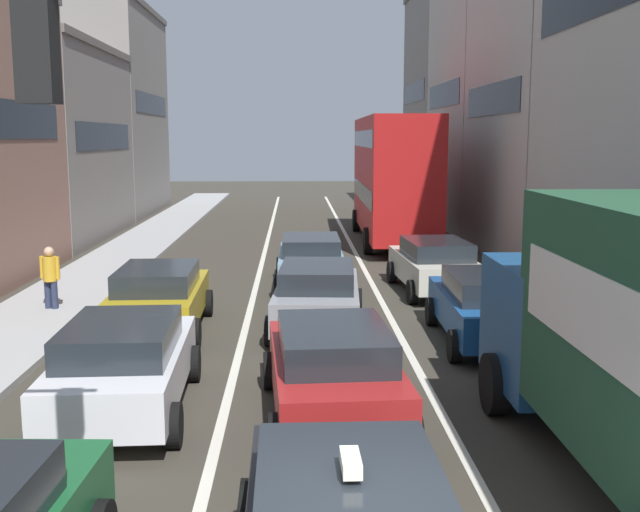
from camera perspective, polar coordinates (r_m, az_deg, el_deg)
name	(u,v)px	position (r m, az deg, el deg)	size (l,w,h in m)	color
sidewalk_left	(110,265)	(26.16, -15.46, -0.68)	(2.60, 64.00, 0.14)	#A5A5A5
lane_stripe_left	(261,266)	(25.47, -4.44, -0.79)	(0.16, 60.00, 0.01)	silver
lane_stripe_right	(362,266)	(25.55, 3.20, -0.74)	(0.16, 60.00, 0.01)	silver
building_row_right	(577,94)	(30.30, 18.66, 11.42)	(7.20, 43.90, 14.03)	gray
sedan_centre_lane_second	(333,369)	(11.68, 0.99, -8.43)	(2.26, 4.40, 1.49)	#A51E1E
wagon_left_lane_second	(124,364)	(12.31, -14.50, -7.81)	(2.18, 4.36, 1.49)	silver
hatchback_centre_lane_third	(317,295)	(17.00, -0.19, -2.91)	(2.29, 4.41, 1.49)	gray
sedan_left_lane_third	(159,297)	(17.12, -11.98, -3.02)	(2.14, 4.34, 1.49)	#B29319
coupe_centre_lane_fourth	(311,260)	(21.78, -0.69, -0.30)	(2.08, 4.31, 1.49)	#759EB7
sedan_right_lane_behind_truck	(487,305)	(16.30, 12.40, -3.64)	(2.16, 4.35, 1.49)	#194C8C
wagon_right_lane_far	(435,264)	(21.28, 8.59, -0.62)	(2.24, 4.39, 1.49)	beige
bus_mid_queue_primary	(393,173)	(31.11, 5.50, 6.19)	(2.95, 10.54, 5.06)	#B21919
pedestrian_near_kerb	(50,276)	(19.59, -19.56, -1.41)	(0.52, 0.34, 1.66)	#262D47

